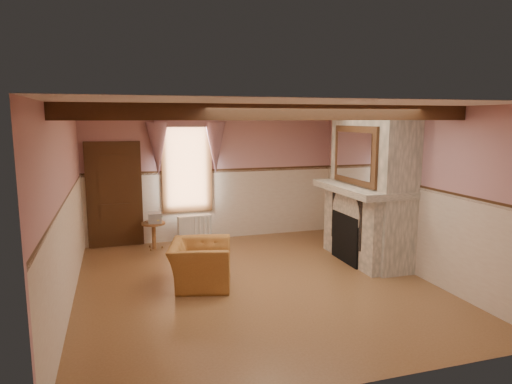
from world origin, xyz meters
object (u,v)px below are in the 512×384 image
object	(u,v)px
radiator	(194,229)
mantel_clock	(342,175)
oil_lamp	(355,176)
bowl	(361,183)
armchair	(200,264)
side_table	(154,236)

from	to	relation	value
radiator	mantel_clock	world-z (taller)	mantel_clock
oil_lamp	mantel_clock	bearing A→B (deg)	90.00
mantel_clock	oil_lamp	bearing A→B (deg)	-90.00
bowl	oil_lamp	size ratio (longest dim) A/B	1.13
armchair	side_table	size ratio (longest dim) A/B	1.94
armchair	side_table	xyz separation A→B (m)	(-0.54, 2.29, -0.07)
armchair	radiator	world-z (taller)	armchair
side_table	mantel_clock	xyz separation A→B (m)	(3.62, -1.10, 1.25)
mantel_clock	oil_lamp	xyz separation A→B (m)	(0.00, -0.52, 0.04)
mantel_clock	armchair	bearing A→B (deg)	-158.87
armchair	oil_lamp	world-z (taller)	oil_lamp
side_table	bowl	xyz separation A→B (m)	(3.62, -1.86, 1.18)
radiator	bowl	xyz separation A→B (m)	(2.76, -2.05, 1.16)
radiator	oil_lamp	size ratio (longest dim) A/B	2.50
bowl	mantel_clock	distance (m)	0.75
side_table	mantel_clock	size ratio (longest dim) A/B	2.29
armchair	oil_lamp	distance (m)	3.38
mantel_clock	side_table	bearing A→B (deg)	163.04
side_table	oil_lamp	xyz separation A→B (m)	(3.62, -1.62, 1.29)
side_table	bowl	world-z (taller)	bowl
radiator	bowl	distance (m)	3.62
radiator	bowl	world-z (taller)	bowl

